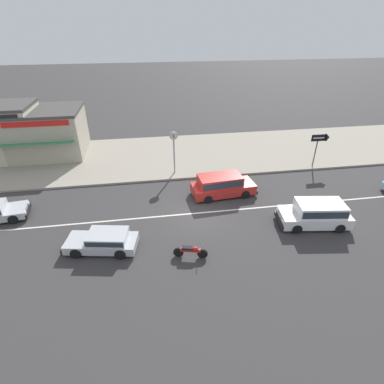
# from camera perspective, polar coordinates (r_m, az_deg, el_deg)

# --- Properties ---
(ground_plane) EXTENTS (160.00, 160.00, 0.00)m
(ground_plane) POSITION_cam_1_polar(r_m,az_deg,el_deg) (20.04, 1.37, -4.01)
(ground_plane) COLOR #383535
(lane_centre_stripe) EXTENTS (50.40, 0.14, 0.01)m
(lane_centre_stripe) POSITION_cam_1_polar(r_m,az_deg,el_deg) (20.04, 1.37, -4.01)
(lane_centre_stripe) COLOR silver
(lane_centre_stripe) RESTS_ON ground
(kerb_strip) EXTENTS (68.00, 10.00, 0.15)m
(kerb_strip) POSITION_cam_1_polar(r_m,az_deg,el_deg) (28.64, -2.13, 7.19)
(kerb_strip) COLOR #9E9384
(kerb_strip) RESTS_ON ground
(hatchback_silver_2) EXTENTS (4.22, 2.29, 1.10)m
(hatchback_silver_2) POSITION_cam_1_polar(r_m,az_deg,el_deg) (17.51, -16.44, -8.84)
(hatchback_silver_2) COLOR #B7BABF
(hatchback_silver_2) RESTS_ON ground
(minivan_red_3) EXTENTS (4.78, 2.23, 1.56)m
(minivan_red_3) POSITION_cam_1_polar(r_m,az_deg,el_deg) (21.75, 5.69, 1.41)
(minivan_red_3) COLOR red
(minivan_red_3) RESTS_ON ground
(minivan_white_5) EXTENTS (4.53, 2.39, 1.56)m
(minivan_white_5) POSITION_cam_1_polar(r_m,az_deg,el_deg) (20.07, 22.66, -3.71)
(minivan_white_5) COLOR white
(minivan_white_5) RESTS_ON ground
(motorcycle_0) EXTENTS (1.84, 0.70, 0.80)m
(motorcycle_0) POSITION_cam_1_polar(r_m,az_deg,el_deg) (16.40, -0.24, -11.17)
(motorcycle_0) COLOR black
(motorcycle_0) RESTS_ON ground
(street_clock) EXTENTS (0.63, 0.22, 3.51)m
(street_clock) POSITION_cam_1_polar(r_m,az_deg,el_deg) (23.95, -3.50, 9.32)
(street_clock) COLOR #9E9EA3
(street_clock) RESTS_ON kerb_strip
(arrow_signboard) EXTENTS (1.61, 0.63, 2.86)m
(arrow_signboard) POSITION_cam_1_polar(r_m,az_deg,el_deg) (27.60, 23.90, 9.18)
(arrow_signboard) COLOR #4C4C51
(arrow_signboard) RESTS_ON kerb_strip
(shopfront_corner_warung) EXTENTS (5.77, 5.29, 4.79)m
(shopfront_corner_warung) POSITION_cam_1_polar(r_m,az_deg,el_deg) (31.78, -32.28, 9.66)
(shopfront_corner_warung) COLOR beige
(shopfront_corner_warung) RESTS_ON kerb_strip
(shopfront_mid_block) EXTENTS (6.35, 6.06, 4.18)m
(shopfront_mid_block) POSITION_cam_1_polar(r_m,az_deg,el_deg) (30.93, -25.75, 10.28)
(shopfront_mid_block) COLOR #B2A893
(shopfront_mid_block) RESTS_ON kerb_strip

